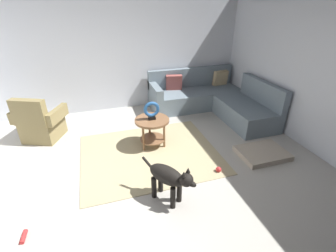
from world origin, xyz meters
The scene contains 12 objects.
ground_plane centered at (0.00, 0.00, -0.05)m, with size 6.00×6.00×0.10m, color #B7B2A8.
wall_back centered at (0.00, 2.94, 1.35)m, with size 6.00×0.12×2.70m, color silver.
wall_right centered at (2.94, 0.00, 1.35)m, with size 0.12×6.00×2.70m, color silver.
area_rug centered at (0.15, 0.70, 0.01)m, with size 2.30×1.90×0.01m, color tan.
sectional_couch centered at (1.99, 2.02, 0.29)m, with size 2.20×2.25×0.88m.
armchair centered at (-1.67, 1.81, 0.32)m, with size 0.97×0.87×0.88m.
side_table centered at (0.26, 0.94, 0.42)m, with size 0.60×0.60×0.54m.
torus_sculpture centered at (0.26, 0.94, 0.71)m, with size 0.28×0.08×0.33m.
dog_bed_mat centered at (1.98, 0.08, 0.04)m, with size 0.80×0.60×0.09m, color #B2A38E.
dog centered at (0.14, -0.43, 0.38)m, with size 0.53×0.72×0.63m.
dog_toy_ball centered at (1.05, -0.10, 0.04)m, with size 0.09×0.09×0.09m, color red.
dog_toy_rope centered at (-1.59, -0.50, 0.03)m, with size 0.05×0.05×0.17m, color red.
Camera 1 is at (-0.58, -2.70, 2.38)m, focal length 25.70 mm.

